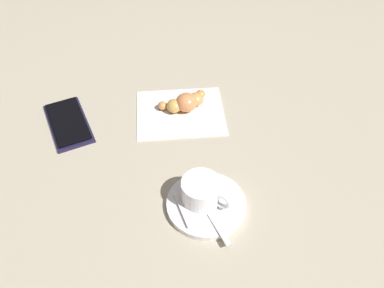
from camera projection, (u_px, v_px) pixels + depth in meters
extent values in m
plane|color=#ADA18C|center=(199.00, 159.00, 0.75)|extent=(1.80, 1.80, 0.00)
cylinder|color=white|center=(206.00, 204.00, 0.67)|extent=(0.14, 0.14, 0.01)
cylinder|color=white|center=(201.00, 191.00, 0.65)|extent=(0.07, 0.07, 0.05)
cylinder|color=black|center=(201.00, 189.00, 0.65)|extent=(0.05, 0.05, 0.00)
torus|color=white|center=(222.00, 200.00, 0.64)|extent=(0.03, 0.03, 0.03)
cube|color=silver|center=(215.00, 222.00, 0.63)|extent=(0.09, 0.02, 0.00)
ellipsoid|color=silver|center=(199.00, 195.00, 0.67)|extent=(0.03, 0.02, 0.01)
cube|color=white|center=(187.00, 209.00, 0.65)|extent=(0.07, 0.03, 0.01)
cube|color=white|center=(181.00, 112.00, 0.84)|extent=(0.19, 0.21, 0.00)
ellipsoid|color=#D3864B|center=(163.00, 106.00, 0.84)|extent=(0.03, 0.03, 0.02)
ellipsoid|color=tan|center=(174.00, 106.00, 0.83)|extent=(0.04, 0.04, 0.03)
ellipsoid|color=#D8814E|center=(186.00, 102.00, 0.83)|extent=(0.05, 0.05, 0.04)
ellipsoid|color=#DA8C4D|center=(196.00, 99.00, 0.84)|extent=(0.05, 0.05, 0.03)
ellipsoid|color=#D48940|center=(201.00, 94.00, 0.86)|extent=(0.03, 0.03, 0.02)
cube|color=#1D1A37|center=(68.00, 123.00, 0.81)|extent=(0.16, 0.10, 0.01)
cube|color=black|center=(68.00, 121.00, 0.81)|extent=(0.15, 0.09, 0.00)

